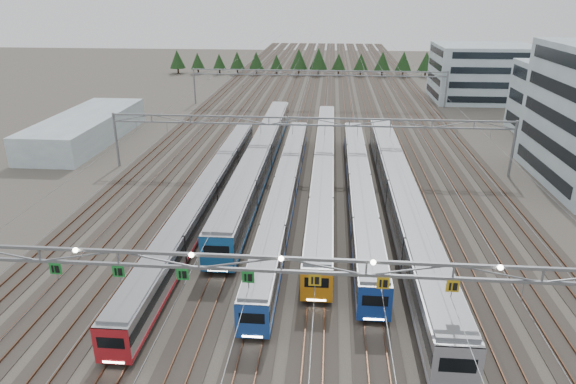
# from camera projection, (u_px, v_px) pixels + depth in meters

# --- Properties ---
(ground) EXTENTS (400.00, 400.00, 0.00)m
(ground) POSITION_uv_depth(u_px,v_px,m) (282.00, 354.00, 36.74)
(ground) COLOR #47423A
(ground) RESTS_ON ground
(track_bed) EXTENTS (54.00, 260.00, 5.42)m
(track_bed) POSITION_uv_depth(u_px,v_px,m) (319.00, 87.00, 128.89)
(track_bed) COLOR #2D2823
(track_bed) RESTS_ON ground
(train_a) EXTENTS (2.60, 55.65, 3.38)m
(train_a) POSITION_uv_depth(u_px,v_px,m) (207.00, 195.00, 60.14)
(train_a) COLOR black
(train_a) RESTS_ON ground
(train_b) EXTENTS (3.16, 58.37, 4.12)m
(train_b) POSITION_uv_depth(u_px,v_px,m) (260.00, 157.00, 72.53)
(train_b) COLOR black
(train_b) RESTS_ON ground
(train_c) EXTENTS (2.58, 54.24, 3.35)m
(train_c) POSITION_uv_depth(u_px,v_px,m) (285.00, 188.00, 62.07)
(train_c) COLOR black
(train_c) RESTS_ON ground
(train_d) EXTENTS (2.68, 61.96, 3.49)m
(train_d) POSITION_uv_depth(u_px,v_px,m) (324.00, 165.00, 70.00)
(train_d) COLOR black
(train_d) RESTS_ON ground
(train_e) EXTENTS (2.68, 51.31, 3.48)m
(train_e) POSITION_uv_depth(u_px,v_px,m) (359.00, 186.00, 62.64)
(train_e) COLOR black
(train_e) RESTS_ON ground
(train_f) EXTENTS (3.14, 58.98, 4.10)m
(train_f) POSITION_uv_depth(u_px,v_px,m) (400.00, 195.00, 59.00)
(train_f) COLOR black
(train_f) RESTS_ON ground
(gantry_near) EXTENTS (56.36, 0.61, 8.08)m
(gantry_near) POSITION_uv_depth(u_px,v_px,m) (281.00, 268.00, 34.03)
(gantry_near) COLOR gray
(gantry_near) RESTS_ON ground
(gantry_mid) EXTENTS (56.36, 0.36, 8.00)m
(gantry_mid) POSITION_uv_depth(u_px,v_px,m) (309.00, 128.00, 71.48)
(gantry_mid) COLOR gray
(gantry_mid) RESTS_ON ground
(gantry_far) EXTENTS (56.36, 0.36, 8.00)m
(gantry_far) POSITION_uv_depth(u_px,v_px,m) (318.00, 77.00, 113.19)
(gantry_far) COLOR gray
(gantry_far) RESTS_ON ground
(depot_bldg_mid) EXTENTS (14.00, 16.00, 12.62)m
(depot_bldg_mid) POSITION_uv_depth(u_px,v_px,m) (564.00, 101.00, 89.01)
(depot_bldg_mid) COLOR #98ADB6
(depot_bldg_mid) RESTS_ON ground
(depot_bldg_north) EXTENTS (22.00, 18.00, 12.62)m
(depot_bldg_north) POSITION_uv_depth(u_px,v_px,m) (482.00, 73.00, 119.76)
(depot_bldg_north) COLOR #98ADB6
(depot_bldg_north) RESTS_ON ground
(west_shed) EXTENTS (10.00, 30.00, 4.46)m
(west_shed) POSITION_uv_depth(u_px,v_px,m) (86.00, 128.00, 87.82)
(west_shed) COLOR #98ADB6
(west_shed) RESTS_ON ground
(treeline) EXTENTS (87.50, 5.60, 7.02)m
(treeline) POSITION_uv_depth(u_px,v_px,m) (309.00, 61.00, 155.64)
(treeline) COLOR #332114
(treeline) RESTS_ON ground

